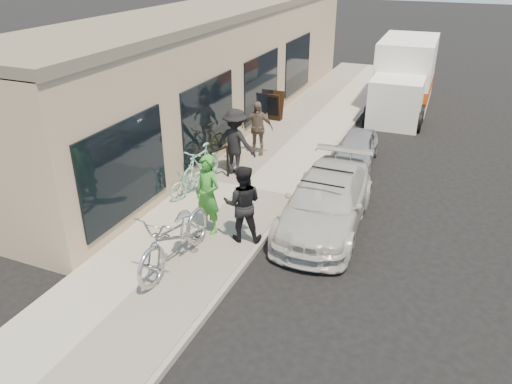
% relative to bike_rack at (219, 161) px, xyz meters
% --- Properties ---
extents(ground, '(120.00, 120.00, 0.00)m').
position_rel_bike_rack_xyz_m(ground, '(2.74, -3.14, -0.72)').
color(ground, black).
rests_on(ground, ground).
extents(sidewalk, '(3.00, 34.00, 0.15)m').
position_rel_bike_rack_xyz_m(sidewalk, '(0.74, -0.14, -0.64)').
color(sidewalk, '#9D9A8D').
rests_on(sidewalk, ground).
extents(curb, '(0.12, 34.00, 0.13)m').
position_rel_bike_rack_xyz_m(curb, '(2.29, -0.14, -0.65)').
color(curb, gray).
rests_on(curb, ground).
extents(storefront, '(3.60, 20.00, 4.22)m').
position_rel_bike_rack_xyz_m(storefront, '(-2.50, 4.85, 1.41)').
color(storefront, tan).
rests_on(storefront, ground).
extents(bike_rack, '(0.29, 0.63, 0.94)m').
position_rel_bike_rack_xyz_m(bike_rack, '(0.00, 0.00, 0.00)').
color(bike_rack, black).
rests_on(bike_rack, sidewalk).
extents(sandwich_board, '(0.64, 0.65, 1.05)m').
position_rel_bike_rack_xyz_m(sandwich_board, '(-0.57, 5.64, -0.03)').
color(sandwich_board, black).
rests_on(sandwich_board, sidewalk).
extents(sedan_white, '(2.05, 4.51, 1.32)m').
position_rel_bike_rack_xyz_m(sedan_white, '(3.36, -1.07, -0.08)').
color(sedan_white, '#B7B8B4').
rests_on(sedan_white, ground).
extents(sedan_silver, '(1.37, 2.94, 0.97)m').
position_rel_bike_rack_xyz_m(sedan_silver, '(3.18, 2.98, -0.23)').
color(sedan_silver, '#9FA0A5').
rests_on(sedan_silver, ground).
extents(moving_truck, '(2.28, 5.69, 2.76)m').
position_rel_bike_rack_xyz_m(moving_truck, '(3.58, 9.47, 0.51)').
color(moving_truck, white).
rests_on(moving_truck, ground).
extents(tandem_bike, '(0.94, 2.58, 1.35)m').
position_rel_bike_rack_xyz_m(tandem_bike, '(1.06, -4.06, 0.10)').
color(tandem_bike, '#B0B0B3').
rests_on(tandem_bike, sidewalk).
extents(woman_rider, '(0.78, 0.63, 1.86)m').
position_rel_bike_rack_xyz_m(woman_rider, '(1.04, -2.61, 0.36)').
color(woman_rider, '#368A2E').
rests_on(woman_rider, sidewalk).
extents(man_standing, '(1.02, 0.90, 1.76)m').
position_rel_bike_rack_xyz_m(man_standing, '(1.89, -2.62, 0.31)').
color(man_standing, black).
rests_on(man_standing, sidewalk).
extents(cruiser_bike_a, '(0.65, 1.85, 1.09)m').
position_rel_bike_rack_xyz_m(cruiser_bike_a, '(-0.35, -0.43, -0.02)').
color(cruiser_bike_a, '#7DBBAB').
rests_on(cruiser_bike_a, sidewalk).
extents(cruiser_bike_b, '(1.07, 1.61, 0.80)m').
position_rel_bike_rack_xyz_m(cruiser_bike_b, '(-0.20, -1.10, -0.17)').
color(cruiser_bike_b, '#7DBBAB').
rests_on(cruiser_bike_b, sidewalk).
extents(cruiser_bike_c, '(1.07, 1.77, 1.03)m').
position_rel_bike_rack_xyz_m(cruiser_bike_c, '(-0.23, 1.37, -0.05)').
color(cruiser_bike_c, yellow).
rests_on(cruiser_bike_c, sidewalk).
extents(bystander_a, '(1.32, 0.87, 1.92)m').
position_rel_bike_rack_xyz_m(bystander_a, '(0.23, 0.59, 0.39)').
color(bystander_a, black).
rests_on(bystander_a, sidewalk).
extents(bystander_b, '(1.06, 0.63, 1.69)m').
position_rel_bike_rack_xyz_m(bystander_b, '(0.19, 2.24, 0.28)').
color(bystander_b, brown).
rests_on(bystander_b, sidewalk).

